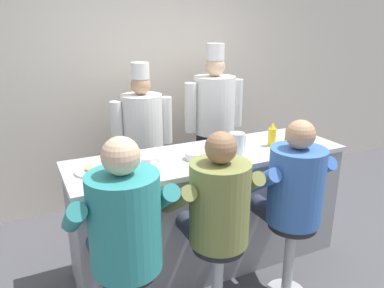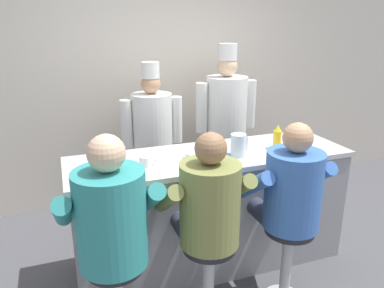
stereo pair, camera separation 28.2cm
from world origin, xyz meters
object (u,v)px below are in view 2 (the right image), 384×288
at_px(ketchup_bottle_red, 292,143).
at_px(water_pitcher_clear, 238,145).
at_px(coffee_mug_blue, 221,158).
at_px(diner_seated_blue, 290,195).
at_px(cook_in_whites_far, 226,119).
at_px(coffee_mug_white, 146,161).
at_px(diner_seated_olive, 208,209).
at_px(mustard_bottle_yellow, 277,137).
at_px(cook_in_whites_near, 153,135).
at_px(breakfast_plate, 92,167).
at_px(cereal_bowl, 195,156).
at_px(diner_seated_teal, 111,223).
at_px(hot_sauce_bottle_orange, 292,140).

xyz_separation_m(ketchup_bottle_red, water_pitcher_clear, (-0.40, 0.16, -0.02)).
height_order(coffee_mug_blue, diner_seated_blue, diner_seated_blue).
height_order(diner_seated_blue, cook_in_whites_far, cook_in_whites_far).
bearing_deg(coffee_mug_white, diner_seated_olive, -63.65).
xyz_separation_m(mustard_bottle_yellow, cook_in_whites_near, (-0.83, 1.07, -0.19)).
relative_size(breakfast_plate, diner_seated_blue, 0.18).
bearing_deg(coffee_mug_blue, cereal_bowl, 135.11).
bearing_deg(breakfast_plate, diner_seated_blue, -26.70).
bearing_deg(diner_seated_blue, cook_in_whites_near, 109.31).
distance_m(water_pitcher_clear, cook_in_whites_near, 1.22).
bearing_deg(cook_in_whites_near, diner_seated_teal, -112.17).
relative_size(ketchup_bottle_red, water_pitcher_clear, 1.35).
distance_m(coffee_mug_blue, cook_in_whites_far, 1.40).
xyz_separation_m(cereal_bowl, diner_seated_teal, (-0.75, -0.57, -0.14)).
height_order(ketchup_bottle_red, coffee_mug_white, ketchup_bottle_red).
xyz_separation_m(mustard_bottle_yellow, water_pitcher_clear, (-0.40, -0.06, -0.01)).
relative_size(diner_seated_olive, diner_seated_blue, 1.00).
relative_size(breakfast_plate, cook_in_whites_far, 0.14).
height_order(coffee_mug_blue, diner_seated_teal, diner_seated_teal).
bearing_deg(diner_seated_olive, ketchup_bottle_red, 22.83).
xyz_separation_m(coffee_mug_blue, diner_seated_blue, (0.35, -0.42, -0.18)).
distance_m(cereal_bowl, coffee_mug_blue, 0.22).
distance_m(diner_seated_blue, cook_in_whites_near, 1.75).
height_order(ketchup_bottle_red, cook_in_whites_near, cook_in_whites_near).
height_order(ketchup_bottle_red, coffee_mug_blue, ketchup_bottle_red).
xyz_separation_m(hot_sauce_bottle_orange, cook_in_whites_near, (-0.94, 1.12, -0.17)).
bearing_deg(breakfast_plate, cook_in_whites_far, 33.24).
distance_m(ketchup_bottle_red, cook_in_whites_near, 1.54).
relative_size(ketchup_bottle_red, cereal_bowl, 1.49).
xyz_separation_m(breakfast_plate, cereal_bowl, (0.79, -0.07, 0.01)).
height_order(ketchup_bottle_red, diner_seated_teal, diner_seated_teal).
distance_m(ketchup_bottle_red, mustard_bottle_yellow, 0.22).
bearing_deg(diner_seated_blue, cook_in_whites_far, 80.77).
relative_size(hot_sauce_bottle_orange, breakfast_plate, 0.60).
xyz_separation_m(water_pitcher_clear, diner_seated_blue, (0.15, -0.52, -0.22)).
xyz_separation_m(hot_sauce_bottle_orange, cereal_bowl, (-0.86, 0.04, -0.05)).
relative_size(breakfast_plate, cereal_bowl, 1.57).
xyz_separation_m(water_pitcher_clear, cook_in_whites_near, (-0.43, 1.13, -0.19)).
height_order(ketchup_bottle_red, diner_seated_olive, diner_seated_olive).
distance_m(ketchup_bottle_red, diner_seated_teal, 1.56).
bearing_deg(diner_seated_blue, breakfast_plate, 153.30).
xyz_separation_m(hot_sauce_bottle_orange, cook_in_whites_far, (-0.09, 1.14, -0.08)).
distance_m(ketchup_bottle_red, breakfast_plate, 1.56).
bearing_deg(hot_sauce_bottle_orange, cook_in_whites_far, 94.60).
bearing_deg(mustard_bottle_yellow, hot_sauce_bottle_orange, -24.97).
bearing_deg(water_pitcher_clear, coffee_mug_blue, -152.32).
bearing_deg(ketchup_bottle_red, coffee_mug_blue, 174.93).
height_order(coffee_mug_white, cook_in_whites_far, cook_in_whites_far).
height_order(water_pitcher_clear, diner_seated_olive, diner_seated_olive).
bearing_deg(diner_seated_teal, coffee_mug_blue, 24.84).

